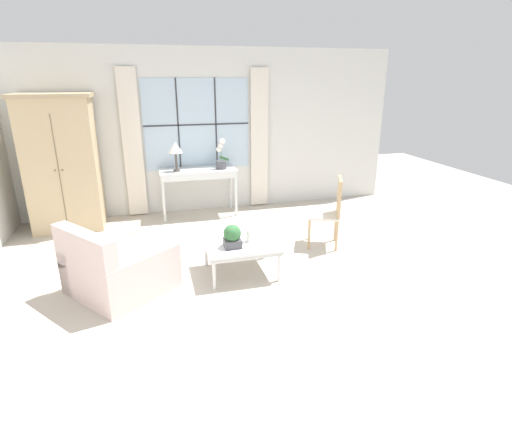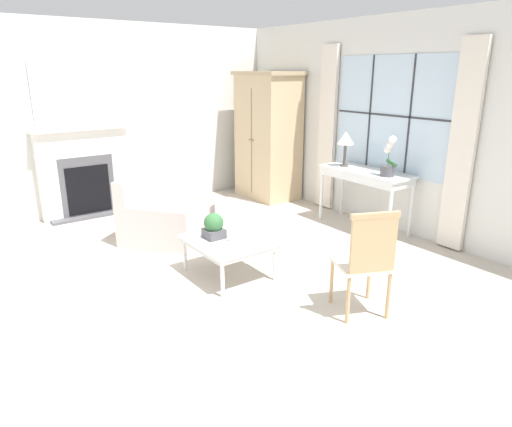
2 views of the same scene
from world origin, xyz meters
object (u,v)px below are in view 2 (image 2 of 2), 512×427
at_px(console_table, 366,177).
at_px(fireplace, 84,166).
at_px(table_lamp, 346,140).
at_px(pillar_candle, 233,236).
at_px(potted_orchid, 389,161).
at_px(coffee_table, 228,243).
at_px(potted_plant_small, 214,226).
at_px(side_chair_wooden, 367,257).
at_px(armchair_upholstered, 165,219).
at_px(armoire, 268,136).

bearing_deg(console_table, fireplace, -134.33).
relative_size(table_lamp, pillar_candle, 3.02).
relative_size(potted_orchid, coffee_table, 0.59).
bearing_deg(table_lamp, potted_plant_small, -79.65).
relative_size(table_lamp, side_chair_wooden, 0.49).
bearing_deg(coffee_table, side_chair_wooden, 19.69).
bearing_deg(armchair_upholstered, potted_orchid, 55.34).
height_order(coffee_table, potted_plant_small, potted_plant_small).
xyz_separation_m(potted_orchid, armchair_upholstered, (-1.63, -2.36, -0.76)).
height_order(armoire, console_table, armoire).
bearing_deg(potted_orchid, fireplace, -138.64).
relative_size(fireplace, armoire, 1.07).
xyz_separation_m(fireplace, table_lamp, (2.49, 2.87, 0.43)).
height_order(table_lamp, potted_orchid, potted_orchid).
xyz_separation_m(coffee_table, potted_plant_small, (-0.12, -0.10, 0.18)).
bearing_deg(potted_plant_small, potted_orchid, 82.46).
bearing_deg(potted_plant_small, side_chair_wooden, 21.49).
xyz_separation_m(potted_plant_small, pillar_candle, (0.22, 0.10, -0.06)).
bearing_deg(armchair_upholstered, armoire, 110.12).
bearing_deg(pillar_candle, potted_orchid, 87.65).
xyz_separation_m(side_chair_wooden, potted_plant_small, (-1.55, -0.61, -0.02)).
height_order(console_table, potted_orchid, potted_orchid).
bearing_deg(pillar_candle, fireplace, -169.92).
relative_size(console_table, potted_orchid, 2.53).
height_order(potted_orchid, coffee_table, potted_orchid).
height_order(armchair_upholstered, coffee_table, armchair_upholstered).
height_order(potted_orchid, armchair_upholstered, potted_orchid).
xyz_separation_m(coffee_table, pillar_candle, (0.10, -0.00, 0.11)).
xyz_separation_m(console_table, armchair_upholstered, (-1.23, -2.41, -0.47)).
distance_m(console_table, coffee_table, 2.39).
xyz_separation_m(armoire, coffee_table, (2.29, -2.28, -0.68)).
bearing_deg(potted_orchid, console_table, 171.78).
relative_size(armchair_upholstered, side_chair_wooden, 1.33).
relative_size(armoire, side_chair_wooden, 2.09).
bearing_deg(fireplace, pillar_candle, 10.08).
distance_m(armchair_upholstered, potted_plant_small, 1.34).
bearing_deg(coffee_table, fireplace, -169.54).
xyz_separation_m(armoire, pillar_candle, (2.39, -2.28, -0.57)).
relative_size(potted_orchid, armchair_upholstered, 0.39).
bearing_deg(side_chair_wooden, armchair_upholstered, -168.69).
bearing_deg(potted_plant_small, armoire, 132.37).
bearing_deg(fireplace, potted_plant_small, 9.00).
height_order(table_lamp, pillar_candle, table_lamp).
xyz_separation_m(table_lamp, side_chair_wooden, (1.99, -1.79, -0.63)).
bearing_deg(potted_orchid, armchair_upholstered, -124.66).
bearing_deg(console_table, armchair_upholstered, -117.01).
relative_size(table_lamp, potted_orchid, 0.94).
distance_m(potted_plant_small, pillar_candle, 0.25).
distance_m(table_lamp, potted_plant_small, 2.53).
xyz_separation_m(table_lamp, potted_orchid, (0.76, -0.01, -0.18)).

